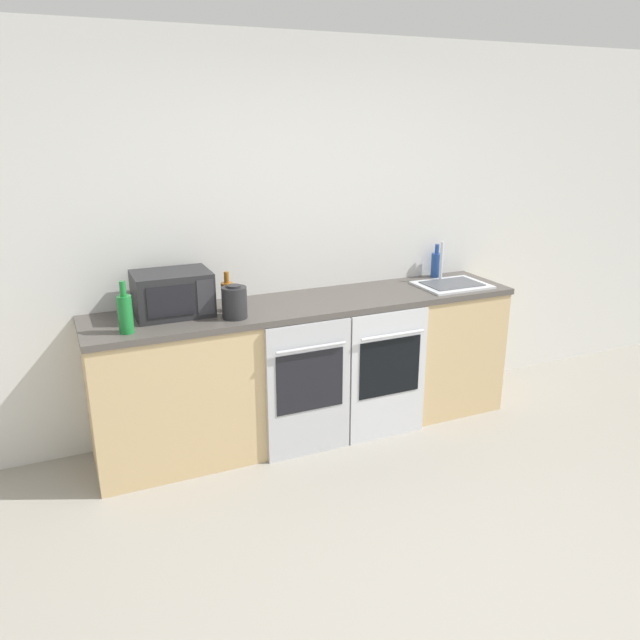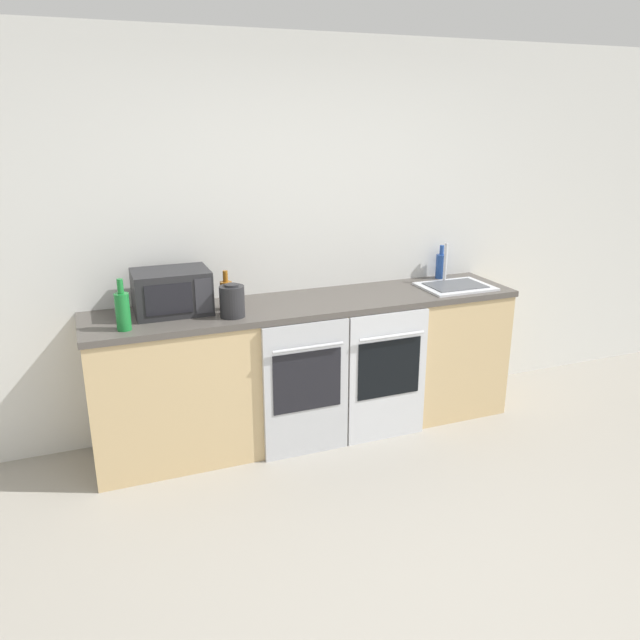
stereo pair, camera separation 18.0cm
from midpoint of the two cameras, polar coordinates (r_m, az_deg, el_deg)
The scene contains 11 objects.
ground_plane at distance 3.12m, azimuth 14.04°, elevation -24.54°, with size 16.00×16.00×0.00m, color gray.
wall_back at distance 4.30m, azimuth -1.30°, elevation 7.52°, with size 10.00×0.06×2.60m.
counter_back at distance 4.24m, azimuth 0.28°, elevation -4.32°, with size 2.87×0.61×0.94m.
oven_left at distance 3.94m, azimuth 0.08°, elevation -6.39°, with size 0.56×0.06×0.89m.
oven_right at distance 4.17m, azimuth 7.45°, elevation -5.15°, with size 0.56×0.06×0.89m.
microwave at distance 3.89m, azimuth -12.13°, elevation 2.54°, with size 0.46×0.34×0.27m.
bottle_blue at distance 4.76m, azimuth 12.06°, elevation 4.91°, with size 0.08×0.08×0.25m.
bottle_green at distance 3.64m, azimuth -16.25°, elevation 0.86°, with size 0.08×0.08×0.30m.
bottle_amber at distance 3.91m, azimuth -7.27°, elevation 2.32°, with size 0.07×0.07×0.25m.
kettle at distance 3.77m, azimuth -6.68°, elevation 1.72°, with size 0.15×0.15×0.20m.
sink at distance 4.54m, azimuth 13.36°, elevation 3.11°, with size 0.49×0.38×0.29m.
Camera 2 is at (-1.36, -1.85, 2.08)m, focal length 35.00 mm.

